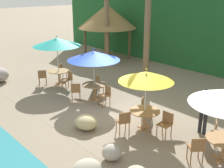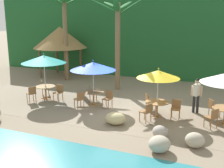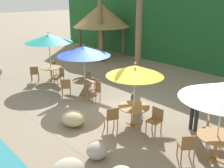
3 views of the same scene
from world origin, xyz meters
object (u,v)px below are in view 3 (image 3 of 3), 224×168
Objects in this scene: chair_blue_left at (66,87)px; chair_yellow_seaward at (156,119)px; chair_teal_seaward at (60,75)px; chair_blue_inland at (91,79)px; umbrella_white at (224,90)px; dining_table_white at (217,140)px; umbrella_teal at (49,38)px; dining_table_blue at (85,83)px; palm_tree_second at (139,10)px; waiter_in_white at (196,103)px; chair_white_inland at (211,128)px; dining_table_yellow at (134,110)px; palapa_hut at (101,15)px; chair_teal_inland at (56,67)px; chair_white_left at (188,146)px; umbrella_yellow at (135,71)px; chair_yellow_left at (112,117)px; dining_table_teal at (51,70)px; chair_teal_left at (35,73)px; chair_yellow_inland at (135,103)px; chair_blue_seaward at (96,90)px.

chair_blue_left is 1.00× the size of chair_yellow_seaward.
chair_teal_seaward is 1.81m from chair_blue_inland.
umbrella_white is 1.46m from dining_table_white.
umbrella_teal is 3.16m from chair_blue_inland.
chair_blue_left reaches higher than dining_table_blue.
palm_tree_second is at bearing 82.04° from chair_blue_inland.
palm_tree_second is at bearing 152.06° from waiter_in_white.
dining_table_blue is at bearing 176.16° from chair_yellow_seaward.
dining_table_yellow is at bearing -158.72° from chair_white_inland.
palm_tree_second reaches higher than palapa_hut.
chair_teal_inland is 10.17m from umbrella_white.
chair_blue_inland is at bearing 124.22° from dining_table_blue.
chair_blue_left is 6.37m from chair_white_left.
palm_tree_second is at bearing 143.35° from chair_white_left.
palm_tree_second is (-6.51, 3.78, 1.59)m from umbrella_white.
umbrella_yellow is at bearing 169.40° from chair_white_left.
dining_table_teal is at bearing 168.61° from chair_yellow_left.
dining_table_teal is at bearing 66.15° from chair_teal_left.
palapa_hut is at bearing 147.38° from chair_yellow_inland.
dining_table_teal is 6.39m from chair_yellow_left.
palapa_hut reaches higher than chair_teal_left.
waiter_in_white is at bearing 11.60° from chair_blue_seaward.
umbrella_teal reaches higher than chair_white_left.
palm_tree_second is (-3.34, 4.86, 3.14)m from chair_yellow_left.
umbrella_teal is at bearing -163.92° from chair_blue_inland.
chair_teal_seaward is at bearing -173.53° from waiter_in_white.
umbrella_yellow reaches higher than chair_teal_inland.
chair_teal_left and chair_white_inland have the same top height.
chair_white_left is at bearing 7.50° from chair_yellow_left.
waiter_in_white is at bearing 116.59° from chair_white_left.
chair_yellow_left and chair_white_left have the same top height.
palapa_hut reaches higher than chair_blue_inland.
chair_white_inland is at bearing -2.14° from chair_blue_inland.
chair_white_left is (9.56, -1.53, 0.00)m from chair_teal_inland.
chair_yellow_seaward is at bearing -177.56° from dining_table_white.
umbrella_teal is 2.36× the size of dining_table_blue.
chair_teal_left is 4.27m from chair_blue_seaward.
palm_tree_second is (0.32, 4.34, 3.14)m from chair_blue_left.
umbrella_teal reaches higher than chair_blue_seaward.
palapa_hut is (-2.04, 5.07, 2.47)m from chair_teal_inland.
chair_blue_seaward is at bearing -174.32° from chair_white_inland.
umbrella_teal is 2.99× the size of chair_teal_inland.
chair_teal_seaward reaches higher than dining_table_teal.
waiter_in_white reaches higher than chair_white_left.
dining_table_yellow is at bearing -48.42° from palm_tree_second.
dining_table_teal is 3.86m from chair_blue_seaward.
chair_teal_inland and chair_yellow_seaward have the same top height.
umbrella_teal is 2.99× the size of chair_teal_seaward.
waiter_in_white is (5.49, 1.59, 0.47)m from chair_blue_left.
palm_tree_second is (-4.42, 3.87, 3.14)m from chair_yellow_seaward.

